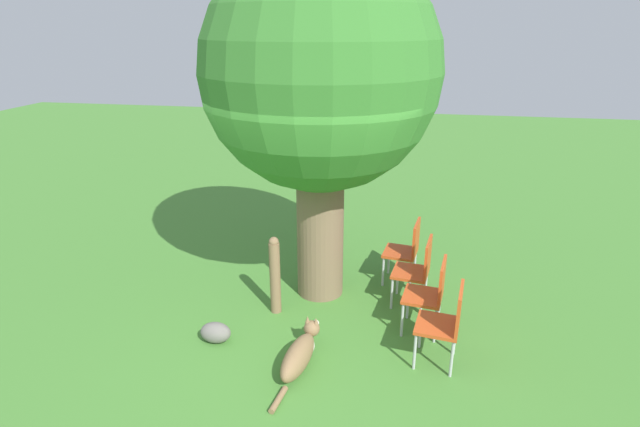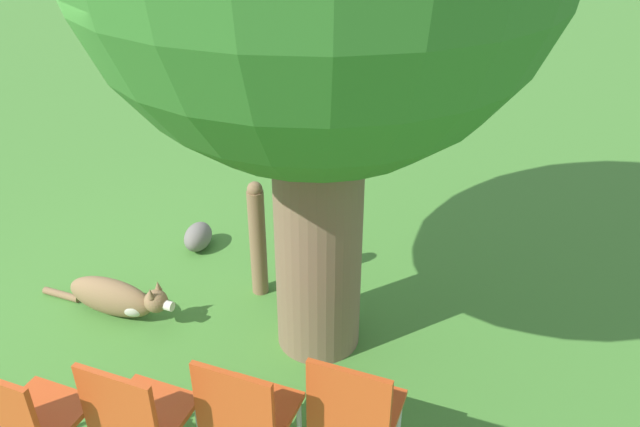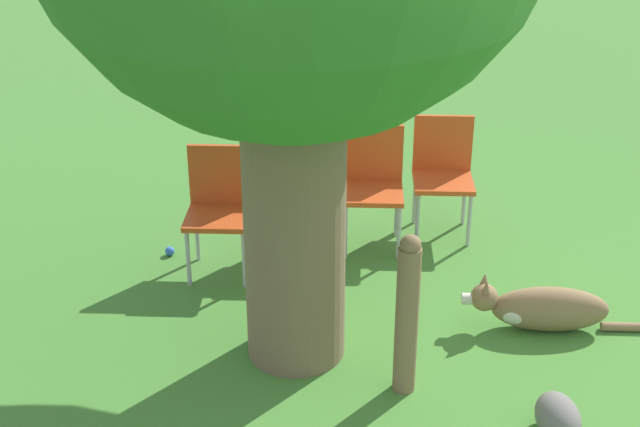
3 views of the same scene
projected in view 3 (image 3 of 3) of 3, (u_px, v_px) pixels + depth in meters
ground_plane at (434, 353)px, 5.37m from camera, size 30.00×30.00×0.00m
dog at (541, 308)px, 5.55m from camera, size 0.34×1.21×0.36m
fence_post at (407, 314)px, 4.85m from camera, size 0.13×0.13×0.98m
red_chair_0 at (443, 168)px, 6.64m from camera, size 0.48×0.50×0.88m
red_chair_1 at (372, 179)px, 6.46m from camera, size 0.48×0.50×0.88m
red_chair_2 at (298, 190)px, 6.28m from camera, size 0.48×0.50×0.88m
red_chair_3 at (219, 202)px, 6.11m from camera, size 0.48×0.50×0.88m
tennis_ball at (170, 251)px, 6.47m from camera, size 0.07×0.07×0.07m
garden_rock at (558, 418)px, 4.65m from camera, size 0.34×0.22×0.23m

